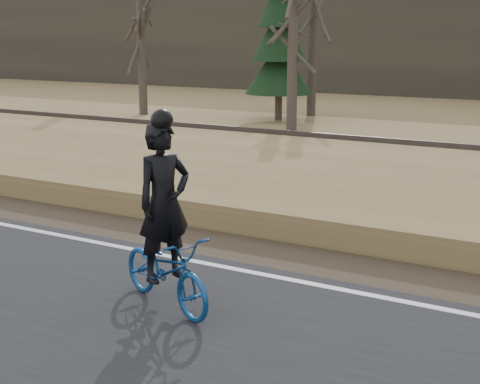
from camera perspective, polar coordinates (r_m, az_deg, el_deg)
The scene contains 12 objects.
ground at distance 9.04m, azimuth 1.33°, elevation -7.81°, with size 120.00×120.00×0.00m, color #97764D.
road at distance 7.11m, azimuth -8.44°, elevation -13.87°, with size 120.00×6.00×0.06m, color black.
edge_line at distance 9.19m, azimuth 1.92°, elevation -7.04°, with size 120.00×0.12×0.01m, color silver.
shoulder at distance 10.05m, azimuth 4.55°, elevation -5.53°, with size 120.00×1.60×0.04m, color #473A2B.
embankment at distance 12.68m, azimuth 10.27°, elevation -0.77°, with size 120.00×5.00×0.44m, color #97764D.
ballast at distance 16.24m, azimuth 14.69°, elevation 2.12°, with size 120.00×3.00×0.45m, color slate.
railroad at distance 16.18m, azimuth 14.75°, elevation 3.17°, with size 120.00×2.40×0.29m.
cyclist at distance 7.96m, azimuth -6.40°, elevation -4.41°, with size 1.84×1.23×2.38m.
bare_tree_far_left at distance 28.05m, azimuth -8.44°, elevation 13.13°, with size 0.36×0.36×6.45m, color #493F35.
bare_tree_left at distance 27.54m, azimuth 6.29°, elevation 15.22°, with size 0.36×0.36×8.40m, color #493F35.
bare_tree_near_left at distance 23.14m, azimuth 4.54°, elevation 12.73°, with size 0.36×0.36×6.06m, color #493F35.
conifer at distance 26.03m, azimuth 3.38°, elevation 13.14°, with size 2.60×2.60×6.73m.
Camera 1 is at (3.94, -7.46, 3.26)m, focal length 50.00 mm.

